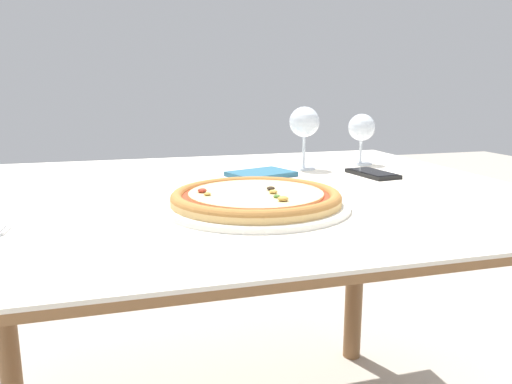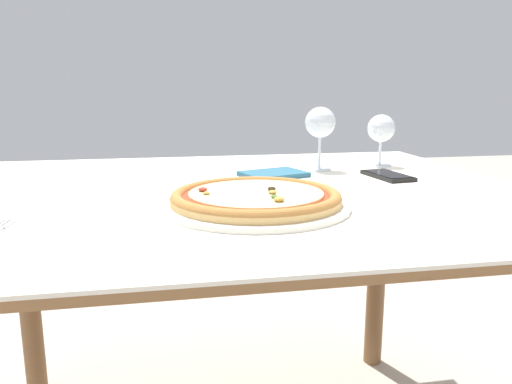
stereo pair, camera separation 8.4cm
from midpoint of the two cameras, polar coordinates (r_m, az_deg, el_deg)
dining_table at (r=1.11m, az=-0.76°, el=-3.67°), size 1.31×1.04×0.72m
pizza_plate at (r=0.92m, az=2.63°, el=-0.82°), size 0.35×0.35×0.04m
wine_glass_far_left at (r=1.44m, az=15.75°, el=6.84°), size 0.08×0.08×0.14m
wine_glass_far_right at (r=1.33m, az=9.17°, el=7.68°), size 0.08×0.08×0.17m
cell_phone at (r=1.27m, az=16.66°, el=1.81°), size 0.09×0.15×0.01m
napkin_folded at (r=1.24m, az=3.95°, el=2.04°), size 0.18×0.15×0.01m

